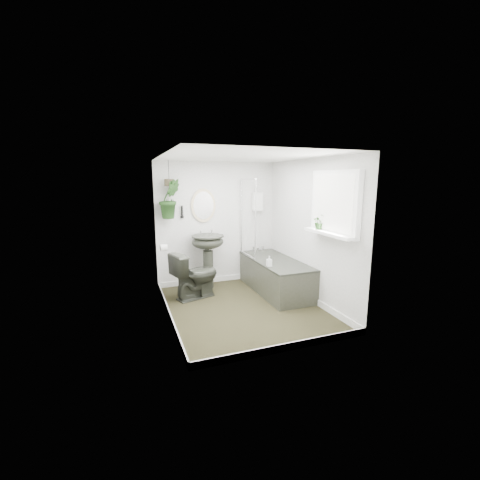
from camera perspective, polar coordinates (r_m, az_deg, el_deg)
name	(u,v)px	position (r m, az deg, el deg)	size (l,w,h in m)	color
floor	(243,308)	(5.14, 0.60, -11.98)	(2.30, 2.80, 0.02)	black
ceiling	(244,156)	(4.76, 0.65, 14.76)	(2.30, 2.80, 0.02)	white
wall_back	(217,223)	(6.14, -4.11, 2.97)	(2.30, 0.02, 2.30)	white
wall_front	(289,256)	(3.56, 8.79, -2.80)	(2.30, 0.02, 2.30)	white
wall_left	(165,240)	(4.54, -13.19, -0.04)	(0.02, 2.80, 2.30)	white
wall_right	(310,231)	(5.34, 12.34, 1.58)	(0.02, 2.80, 2.30)	white
skirting	(243,304)	(5.12, 0.60, -11.36)	(2.30, 2.80, 0.10)	white
bathtub	(275,276)	(5.78, 6.28, -6.30)	(0.72, 1.72, 0.58)	#292B24
bath_screen	(248,218)	(5.88, 1.45, 3.93)	(0.04, 0.72, 1.40)	silver
shower_box	(257,202)	(6.30, 3.07, 6.84)	(0.20, 0.10, 0.35)	white
oval_mirror	(203,206)	(5.99, -6.52, 6.11)	(0.46, 0.03, 0.62)	beige
wall_sconce	(182,212)	(5.91, -10.26, 4.97)	(0.04, 0.04, 0.22)	black
toilet_roll_holder	(164,248)	(5.27, -13.41, -1.33)	(0.11, 0.11, 0.11)	white
window_recess	(335,203)	(4.67, 16.50, 6.29)	(0.08, 1.00, 0.90)	white
window_sill	(329,233)	(4.68, 15.54, 1.16)	(0.18, 1.00, 0.04)	white
window_blinds	(332,203)	(4.64, 16.05, 6.29)	(0.01, 0.86, 0.76)	white
toilet	(195,275)	(5.47, -7.94, -6.13)	(0.45, 0.78, 0.80)	#292B24
pedestal_sink	(208,262)	(5.90, -5.68, -3.84)	(0.58, 0.50, 0.99)	#292B24
sill_plant	(320,222)	(4.87, 13.96, 3.19)	(0.20, 0.18, 0.22)	black
hanging_plant	(170,199)	(5.74, -12.38, 7.14)	(0.38, 0.30, 0.68)	black
soap_bottle	(269,261)	(5.25, 5.21, -3.75)	(0.08, 0.08, 0.17)	black
hanging_pot	(169,182)	(5.74, -12.49, 9.95)	(0.16, 0.16, 0.12)	#453D29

